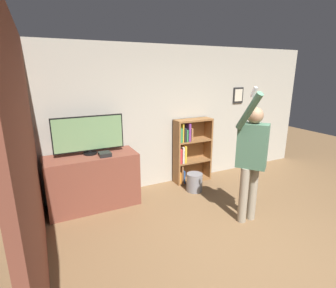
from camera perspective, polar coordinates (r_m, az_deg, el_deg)
The scene contains 9 objects.
ground_plane at distance 3.68m, azimuth 21.31°, elevation -22.89°, with size 14.00×14.00×0.00m, color brown.
wall_back at distance 5.18m, azimuth 0.29°, elevation 5.89°, with size 6.80×0.09×2.70m.
wall_side_brick at distance 3.31m, azimuth -27.88°, elevation -1.62°, with size 0.06×4.30×2.70m.
tv_ledge at distance 4.59m, azimuth -15.95°, elevation -7.74°, with size 1.46×0.60×0.91m.
television at distance 4.41m, azimuth -16.87°, elevation 1.97°, with size 1.12×0.22×0.63m.
game_console at distance 4.33m, azimuth -13.60°, elevation -2.16°, with size 0.19×0.20×0.06m.
bookshelf at distance 5.35m, azimuth 4.61°, elevation -1.25°, with size 0.79×0.28×1.31m.
person at distance 3.97m, azimuth 17.78°, elevation -2.20°, with size 0.56×0.56×2.04m.
waste_bin at distance 5.08m, azimuth 5.77°, elevation -8.27°, with size 0.30×0.30×0.35m.
Camera 1 is at (-2.28, -1.83, 2.23)m, focal length 28.00 mm.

